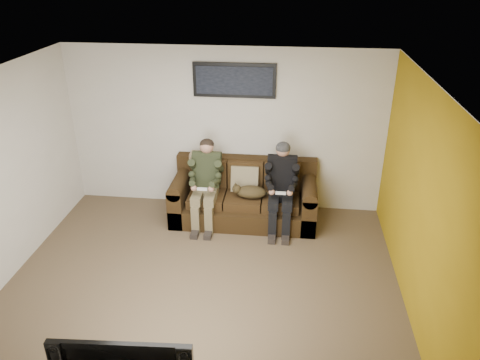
# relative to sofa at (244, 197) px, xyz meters

# --- Properties ---
(floor) EXTENTS (5.00, 5.00, 0.00)m
(floor) POSITION_rel_sofa_xyz_m (-0.35, -1.83, -0.34)
(floor) COLOR brown
(floor) RESTS_ON ground
(ceiling) EXTENTS (5.00, 5.00, 0.00)m
(ceiling) POSITION_rel_sofa_xyz_m (-0.35, -1.83, 2.26)
(ceiling) COLOR silver
(ceiling) RESTS_ON ground
(wall_back) EXTENTS (5.00, 0.00, 5.00)m
(wall_back) POSITION_rel_sofa_xyz_m (-0.35, 0.42, 0.96)
(wall_back) COLOR beige
(wall_back) RESTS_ON ground
(wall_front) EXTENTS (5.00, 0.00, 5.00)m
(wall_front) POSITION_rel_sofa_xyz_m (-0.35, -4.08, 0.96)
(wall_front) COLOR beige
(wall_front) RESTS_ON ground
(wall_right) EXTENTS (0.00, 4.50, 4.50)m
(wall_right) POSITION_rel_sofa_xyz_m (2.15, -1.83, 0.96)
(wall_right) COLOR beige
(wall_right) RESTS_ON ground
(accent_wall_right) EXTENTS (0.00, 4.50, 4.50)m
(accent_wall_right) POSITION_rel_sofa_xyz_m (2.14, -1.83, 0.96)
(accent_wall_right) COLOR #A88410
(accent_wall_right) RESTS_ON ground
(sofa) EXTENTS (2.22, 0.96, 0.91)m
(sofa) POSITION_rel_sofa_xyz_m (0.00, 0.00, 0.00)
(sofa) COLOR black
(sofa) RESTS_ON ground
(throw_pillow) EXTENTS (0.42, 0.20, 0.42)m
(throw_pillow) POSITION_rel_sofa_xyz_m (-0.00, 0.04, 0.30)
(throw_pillow) COLOR #867857
(throw_pillow) RESTS_ON sofa
(throw_blanket) EXTENTS (0.45, 0.22, 0.08)m
(throw_blanket) POSITION_rel_sofa_xyz_m (-0.67, 0.28, 0.57)
(throw_blanket) COLOR #C4B490
(throw_blanket) RESTS_ON sofa
(person_left) EXTENTS (0.51, 0.87, 1.30)m
(person_left) POSITION_rel_sofa_xyz_m (-0.57, -0.19, 0.39)
(person_left) COLOR #736647
(person_left) RESTS_ON sofa
(person_right) EXTENTS (0.51, 0.86, 1.31)m
(person_right) POSITION_rel_sofa_xyz_m (0.57, -0.19, 0.39)
(person_right) COLOR black
(person_right) RESTS_ON sofa
(cat) EXTENTS (0.66, 0.26, 0.24)m
(cat) POSITION_rel_sofa_xyz_m (0.10, -0.19, 0.20)
(cat) COLOR #4D3D1E
(cat) RESTS_ON sofa
(framed_poster) EXTENTS (1.25, 0.05, 0.52)m
(framed_poster) POSITION_rel_sofa_xyz_m (-0.20, 0.39, 1.76)
(framed_poster) COLOR black
(framed_poster) RESTS_ON wall_back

